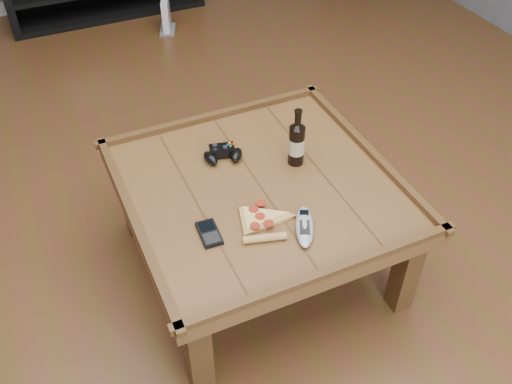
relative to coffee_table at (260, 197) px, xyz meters
name	(u,v)px	position (x,y,z in m)	size (l,w,h in m)	color
ground	(259,263)	(0.00, 0.00, -0.39)	(6.00, 6.00, 0.00)	#4F3316
coffee_table	(260,197)	(0.00, 0.00, 0.00)	(1.03, 1.03, 0.48)	#583619
beer_bottle	(297,142)	(0.19, 0.07, 0.16)	(0.06, 0.06, 0.24)	black
game_controller	(223,154)	(-0.07, 0.21, 0.08)	(0.17, 0.13, 0.05)	black
pizza_slice	(261,221)	(-0.08, -0.18, 0.07)	(0.23, 0.30, 0.03)	tan
smartphone	(209,233)	(-0.27, -0.16, 0.07)	(0.07, 0.13, 0.02)	black
remote_control	(304,226)	(0.04, -0.27, 0.07)	(0.15, 0.21, 0.03)	#A2A8B0
game_console	(166,17)	(0.31, 2.25, -0.29)	(0.16, 0.21, 0.23)	slate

